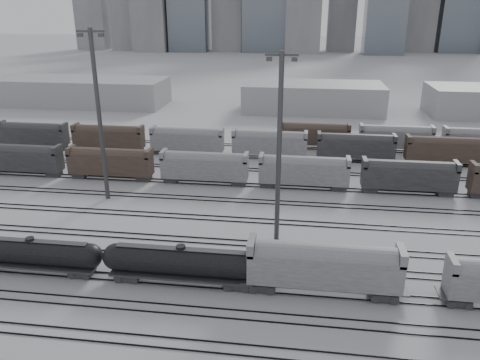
# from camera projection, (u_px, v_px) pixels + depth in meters

# --- Properties ---
(ground) EXTENTS (900.00, 900.00, 0.00)m
(ground) POSITION_uv_depth(u_px,v_px,m) (226.00, 291.00, 50.81)
(ground) COLOR #B6B6BB
(ground) RESTS_ON ground
(tracks) EXTENTS (220.00, 71.50, 0.16)m
(tracks) POSITION_uv_depth(u_px,v_px,m) (246.00, 221.00, 67.02)
(tracks) COLOR black
(tracks) RESTS_ON ground
(tank_car_a) EXTENTS (16.94, 2.82, 4.19)m
(tank_car_a) POSITION_uv_depth(u_px,v_px,m) (32.00, 253.00, 53.77)
(tank_car_a) COLOR black
(tank_car_a) RESTS_ON ground
(tank_car_b) EXTENTS (18.02, 3.00, 4.45)m
(tank_car_b) POSITION_uv_depth(u_px,v_px,m) (182.00, 262.00, 51.48)
(tank_car_b) COLOR black
(tank_car_b) RESTS_ON ground
(hopper_car_a) EXTENTS (16.15, 3.21, 5.78)m
(hopper_car_a) POSITION_uv_depth(u_px,v_px,m) (324.00, 264.00, 49.18)
(hopper_car_a) COLOR black
(hopper_car_a) RESTS_ON ground
(light_mast_b) EXTENTS (4.20, 0.67, 26.22)m
(light_mast_b) POSITION_uv_depth(u_px,v_px,m) (99.00, 113.00, 70.44)
(light_mast_b) COLOR #3C3C3F
(light_mast_b) RESTS_ON ground
(light_mast_c) EXTENTS (3.89, 0.62, 24.31)m
(light_mast_c) POSITION_uv_depth(u_px,v_px,m) (279.00, 146.00, 57.42)
(light_mast_c) COLOR #3C3C3F
(light_mast_c) RESTS_ON ground
(bg_string_near) EXTENTS (151.00, 3.00, 5.60)m
(bg_string_near) POSITION_uv_depth(u_px,v_px,m) (304.00, 172.00, 78.51)
(bg_string_near) COLOR gray
(bg_string_near) RESTS_ON ground
(bg_string_mid) EXTENTS (151.00, 3.00, 5.60)m
(bg_string_mid) POSITION_uv_depth(u_px,v_px,m) (356.00, 148.00, 92.09)
(bg_string_mid) COLOR black
(bg_string_mid) RESTS_ON ground
(bg_string_far) EXTENTS (66.00, 3.00, 5.60)m
(bg_string_far) POSITION_uv_depth(u_px,v_px,m) (438.00, 140.00, 97.30)
(bg_string_far) COLOR #49372E
(bg_string_far) RESTS_ON ground
(warehouse_left) EXTENTS (50.00, 18.00, 8.00)m
(warehouse_left) POSITION_uv_depth(u_px,v_px,m) (85.00, 92.00, 145.15)
(warehouse_left) COLOR #969698
(warehouse_left) RESTS_ON ground
(warehouse_mid) EXTENTS (40.00, 18.00, 8.00)m
(warehouse_mid) POSITION_uv_depth(u_px,v_px,m) (313.00, 97.00, 136.29)
(warehouse_mid) COLOR #969698
(warehouse_mid) RESTS_ON ground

